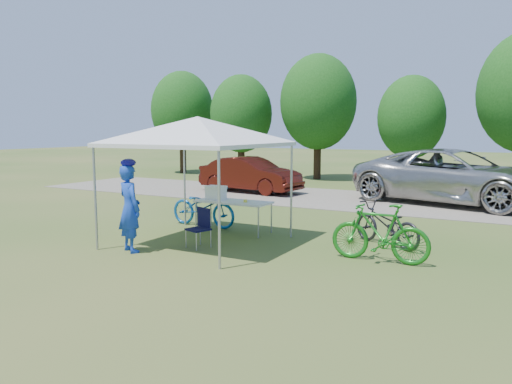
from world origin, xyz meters
TOP-DOWN VIEW (x-y plane):
  - ground at (0.00, 0.00)m, footprint 100.00×100.00m
  - gravel_strip at (0.00, 8.00)m, footprint 24.00×5.00m
  - canopy at (0.00, 0.00)m, footprint 4.53×4.53m
  - treeline at (-0.29, 14.05)m, footprint 24.89×4.28m
  - folding_table at (0.03, 1.38)m, footprint 1.83×0.76m
  - folding_chair at (0.23, -0.26)m, footprint 0.53×0.55m
  - cooler at (-0.47, 1.38)m, footprint 0.47×0.32m
  - ice_cream_cup at (0.39, 1.33)m, footprint 0.09×0.09m
  - cyclist at (-0.78, -1.29)m, footprint 0.76×0.64m
  - bike_blue at (-1.00, 1.60)m, footprint 1.95×0.76m
  - bike_green at (3.84, 0.35)m, footprint 1.85×0.55m
  - bike_dark at (3.62, 1.70)m, footprint 1.86×1.42m
  - minivan at (4.08, 8.73)m, footprint 7.02×4.52m
  - sedan at (-3.33, 8.15)m, footprint 4.26×1.89m

SIDE VIEW (x-z plane):
  - ground at x=0.00m, z-range 0.00..0.00m
  - gravel_strip at x=0.00m, z-range 0.00..0.02m
  - bike_dark at x=3.62m, z-range 0.00..0.94m
  - folding_chair at x=0.23m, z-range 0.07..0.89m
  - bike_blue at x=-1.00m, z-range 0.00..1.01m
  - bike_green at x=3.84m, z-range 0.00..1.11m
  - sedan at x=-3.33m, z-range 0.02..1.38m
  - folding_table at x=0.03m, z-range 0.33..1.09m
  - ice_cream_cup at x=0.39m, z-range 0.75..0.82m
  - cyclist at x=-0.78m, z-range 0.00..1.77m
  - minivan at x=4.08m, z-range 0.02..1.82m
  - cooler at x=-0.47m, z-range 0.76..1.09m
  - canopy at x=0.00m, z-range 1.15..4.15m
  - treeline at x=-0.29m, z-range 0.38..6.68m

